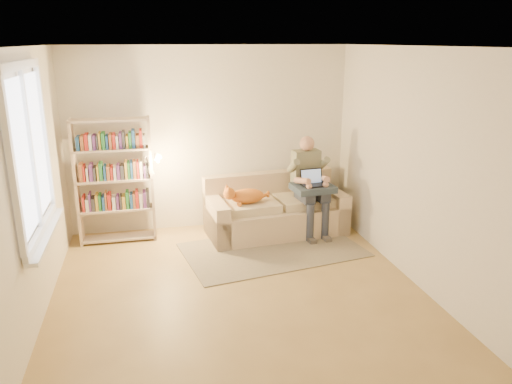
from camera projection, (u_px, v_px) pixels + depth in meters
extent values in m
plane|color=olive|center=(240.00, 296.00, 5.41)|extent=(4.50, 4.50, 0.00)
cube|color=white|center=(238.00, 46.00, 4.65)|extent=(4.00, 4.50, 0.02)
cube|color=silver|center=(27.00, 193.00, 4.62)|extent=(0.02, 4.50, 2.60)
cube|color=silver|center=(419.00, 170.00, 5.45)|extent=(0.02, 4.50, 2.60)
cube|color=silver|center=(210.00, 139.00, 7.13)|extent=(4.00, 0.02, 2.60)
cube|color=silver|center=(310.00, 281.00, 2.93)|extent=(4.00, 0.02, 2.60)
plane|color=white|center=(30.00, 151.00, 4.71)|extent=(0.00, 1.50, 1.50)
cube|color=white|center=(20.00, 65.00, 4.48)|extent=(0.05, 1.50, 0.08)
cube|color=white|center=(42.00, 229.00, 4.94)|extent=(0.05, 1.50, 0.08)
cube|color=white|center=(31.00, 151.00, 4.71)|extent=(0.04, 0.05, 1.50)
cube|color=white|center=(46.00, 234.00, 4.96)|extent=(0.12, 1.52, 0.04)
cube|color=beige|center=(276.00, 220.00, 7.11)|extent=(2.00, 1.05, 0.41)
cube|color=beige|center=(268.00, 186.00, 7.30)|extent=(1.94, 0.37, 0.42)
cube|color=beige|center=(217.00, 220.00, 6.83)|extent=(0.27, 0.88, 0.58)
cube|color=beige|center=(331.00, 208.00, 7.35)|extent=(0.27, 0.88, 0.58)
cube|color=beige|center=(248.00, 206.00, 6.87)|extent=(0.87, 0.65, 0.12)
cube|color=beige|center=(306.00, 200.00, 7.12)|extent=(0.87, 0.65, 0.12)
cube|color=gray|center=(306.00, 168.00, 7.06)|extent=(0.40, 0.24, 0.52)
sphere|color=tan|center=(307.00, 144.00, 6.94)|extent=(0.21, 0.21, 0.21)
cube|color=#303544|center=(305.00, 195.00, 6.90)|extent=(0.19, 0.44, 0.16)
cube|color=#303544|center=(320.00, 193.00, 6.96)|extent=(0.19, 0.44, 0.16)
cylinder|color=#303544|center=(310.00, 223.00, 6.81)|extent=(0.11, 0.11, 0.54)
cylinder|color=#303544|center=(325.00, 221.00, 6.87)|extent=(0.11, 0.11, 0.54)
ellipsoid|color=orange|center=(248.00, 196.00, 6.79)|extent=(0.48, 0.29, 0.21)
sphere|color=orange|center=(230.00, 194.00, 6.66)|extent=(0.16, 0.16, 0.16)
cylinder|color=orange|center=(264.00, 196.00, 6.92)|extent=(0.23, 0.07, 0.06)
cube|color=#2A3849|center=(311.00, 188.00, 6.88)|extent=(0.59, 0.50, 0.09)
cube|color=black|center=(312.00, 185.00, 6.83)|extent=(0.34, 0.25, 0.02)
cube|color=black|center=(309.00, 176.00, 6.90)|extent=(0.33, 0.09, 0.21)
plane|color=#8CA5CC|center=(309.00, 176.00, 6.90)|extent=(0.30, 0.09, 0.28)
cube|color=#C5AD95|center=(76.00, 184.00, 6.56)|extent=(0.04, 0.26, 1.70)
cube|color=#C5AD95|center=(152.00, 179.00, 6.76)|extent=(0.04, 0.26, 1.70)
cube|color=#C5AD95|center=(119.00, 237.00, 6.89)|extent=(1.01, 0.26, 0.03)
cube|color=#C5AD95|center=(117.00, 209.00, 6.77)|extent=(1.01, 0.26, 0.03)
cube|color=#C5AD95|center=(115.00, 180.00, 6.65)|extent=(1.01, 0.26, 0.03)
cube|color=#C5AD95|center=(112.00, 149.00, 6.53)|extent=(1.01, 0.26, 0.03)
cube|color=#C5AD95|center=(109.00, 120.00, 6.42)|extent=(1.01, 0.26, 0.03)
cube|color=#66337F|center=(116.00, 201.00, 6.74)|extent=(0.86, 0.21, 0.20)
cube|color=#333338|center=(114.00, 171.00, 6.62)|extent=(0.86, 0.21, 0.20)
cube|color=gold|center=(111.00, 141.00, 6.50)|extent=(0.86, 0.21, 0.20)
cylinder|color=white|center=(146.00, 176.00, 6.73)|extent=(0.09, 0.09, 0.04)
cone|color=white|center=(156.00, 158.00, 6.58)|extent=(0.11, 0.14, 0.14)
cube|color=gray|center=(273.00, 250.00, 6.58)|extent=(2.47, 1.71, 0.01)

